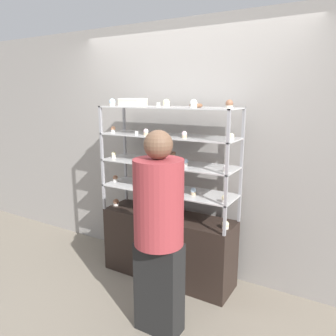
{
  "coord_description": "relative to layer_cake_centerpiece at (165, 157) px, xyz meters",
  "views": [
    {
      "loc": [
        1.58,
        -2.68,
        1.86
      ],
      "look_at": [
        0.0,
        0.0,
        1.17
      ],
      "focal_mm": 35.0,
      "sensor_mm": 36.0,
      "label": 1
    }
  ],
  "objects": [
    {
      "name": "display_base",
      "position": [
        0.04,
        -0.01,
        -0.93
      ],
      "size": [
        1.37,
        0.4,
        0.69
      ],
      "color": "black",
      "rests_on": "ground_plane"
    },
    {
      "name": "back_wall",
      "position": [
        0.04,
        0.34,
        0.03
      ],
      "size": [
        8.0,
        0.05,
        2.6
      ],
      "color": "gray",
      "rests_on": "ground_plane"
    },
    {
      "name": "cupcake_12",
      "position": [
        -0.59,
        -0.05,
        0.25
      ],
      "size": [
        0.05,
        0.05,
        0.06
      ],
      "color": "white",
      "rests_on": "display_riser_upper"
    },
    {
      "name": "cupcake_7",
      "position": [
        0.67,
        -0.11,
        -0.28
      ],
      "size": [
        0.05,
        0.05,
        0.07
      ],
      "color": "white",
      "rests_on": "display_riser_lower"
    },
    {
      "name": "ground_plane",
      "position": [
        0.04,
        -0.01,
        -1.27
      ],
      "size": [
        20.0,
        20.0,
        0.0
      ],
      "primitive_type": "plane",
      "color": "gray"
    },
    {
      "name": "cupcake_1",
      "position": [
        0.05,
        -0.11,
        -0.55
      ],
      "size": [
        0.06,
        0.06,
        0.07
      ],
      "color": "white",
      "rests_on": "display_base"
    },
    {
      "name": "customer_figure",
      "position": [
        0.38,
        -0.73,
        -0.4
      ],
      "size": [
        0.38,
        0.38,
        1.62
      ],
      "color": "black",
      "rests_on": "ground_plane"
    },
    {
      "name": "cupcake_18",
      "position": [
        0.35,
        -0.09,
        0.52
      ],
      "size": [
        0.06,
        0.06,
        0.07
      ],
      "color": "white",
      "rests_on": "display_riser_top"
    },
    {
      "name": "cupcake_15",
      "position": [
        0.68,
        -0.04,
        0.25
      ],
      "size": [
        0.05,
        0.05,
        0.06
      ],
      "color": "beige",
      "rests_on": "display_riser_upper"
    },
    {
      "name": "price_tag_0",
      "position": [
        0.25,
        -0.19,
        -0.56
      ],
      "size": [
        0.04,
        0.0,
        0.04
      ],
      "color": "white",
      "rests_on": "display_base"
    },
    {
      "name": "cupcake_5",
      "position": [
        0.05,
        -0.08,
        -0.28
      ],
      "size": [
        0.05,
        0.05,
        0.07
      ],
      "color": "#CCB28C",
      "rests_on": "display_riser_lower"
    },
    {
      "name": "cupcake_9",
      "position": [
        -0.16,
        -0.05,
        -0.02
      ],
      "size": [
        0.05,
        0.05,
        0.06
      ],
      "color": "#CCB28C",
      "rests_on": "display_riser_middle"
    },
    {
      "name": "layer_cake_centerpiece",
      "position": [
        0.0,
        0.0,
        0.0
      ],
      "size": [
        0.21,
        0.21,
        0.1
      ],
      "color": "beige",
      "rests_on": "display_riser_middle"
    },
    {
      "name": "price_tag_4",
      "position": [
        0.05,
        -0.19,
        0.51
      ],
      "size": [
        0.04,
        0.0,
        0.04
      ],
      "color": "white",
      "rests_on": "display_riser_top"
    },
    {
      "name": "cupcake_8",
      "position": [
        -0.59,
        -0.07,
        -0.02
      ],
      "size": [
        0.05,
        0.05,
        0.06
      ],
      "color": "beige",
      "rests_on": "display_riser_middle"
    },
    {
      "name": "price_tag_2",
      "position": [
        -0.15,
        -0.19,
        -0.03
      ],
      "size": [
        0.04,
        0.0,
        0.04
      ],
      "color": "white",
      "rests_on": "display_riser_middle"
    },
    {
      "name": "cupcake_10",
      "position": [
        0.25,
        -0.04,
        -0.02
      ],
      "size": [
        0.05,
        0.05,
        0.06
      ],
      "color": "white",
      "rests_on": "display_riser_middle"
    },
    {
      "name": "cupcake_11",
      "position": [
        0.67,
        -0.1,
        -0.02
      ],
      "size": [
        0.05,
        0.05,
        0.06
      ],
      "color": "white",
      "rests_on": "display_riser_middle"
    },
    {
      "name": "display_riser_top",
      "position": [
        0.04,
        -0.01,
        0.47
      ],
      "size": [
        1.37,
        0.4,
        0.27
      ],
      "color": "#99999E",
      "rests_on": "display_riser_upper"
    },
    {
      "name": "donut_glazed",
      "position": [
        0.34,
        -0.03,
        0.5
      ],
      "size": [
        0.12,
        0.12,
        0.03
      ],
      "color": "brown",
      "rests_on": "display_riser_top"
    },
    {
      "name": "display_riser_upper",
      "position": [
        0.04,
        -0.01,
        0.2
      ],
      "size": [
        1.37,
        0.4,
        0.27
      ],
      "color": "#99999E",
      "rests_on": "display_riser_middle"
    },
    {
      "name": "cupcake_19",
      "position": [
        0.66,
        -0.07,
        0.52
      ],
      "size": [
        0.06,
        0.06,
        0.07
      ],
      "color": "beige",
      "rests_on": "display_riser_top"
    },
    {
      "name": "display_riser_middle",
      "position": [
        0.04,
        -0.01,
        -0.07
      ],
      "size": [
        1.37,
        0.4,
        0.27
      ],
      "color": "#99999E",
      "rests_on": "display_riser_lower"
    },
    {
      "name": "cupcake_6",
      "position": [
        0.34,
        -0.05,
        -0.28
      ],
      "size": [
        0.05,
        0.05,
        0.07
      ],
      "color": "#CCB28C",
      "rests_on": "display_riser_lower"
    },
    {
      "name": "display_riser_lower",
      "position": [
        0.04,
        -0.01,
        -0.33
      ],
      "size": [
        1.37,
        0.4,
        0.27
      ],
      "color": "#99999E",
      "rests_on": "display_base"
    },
    {
      "name": "cupcake_4",
      "position": [
        -0.28,
        -0.08,
        -0.28
      ],
      "size": [
        0.05,
        0.05,
        0.07
      ],
      "color": "white",
      "rests_on": "display_riser_lower"
    },
    {
      "name": "price_tag_1",
      "position": [
        0.13,
        -0.19,
        -0.29
      ],
      "size": [
        0.04,
        0.0,
        0.04
      ],
      "color": "white",
      "rests_on": "display_riser_lower"
    },
    {
      "name": "cupcake_3",
      "position": [
        -0.6,
        -0.04,
        -0.28
      ],
      "size": [
        0.05,
        0.05,
        0.07
      ],
      "color": "white",
      "rests_on": "display_riser_lower"
    },
    {
      "name": "cupcake_0",
      "position": [
        -0.59,
        -0.05,
        -0.55
      ],
      "size": [
        0.06,
        0.06,
        0.07
      ],
      "color": "white",
      "rests_on": "display_base"
    },
    {
      "name": "sheet_cake_frosted",
      "position": [
        -0.35,
        -0.04,
        0.52
      ],
      "size": [
        0.23,
        0.18,
        0.07
      ],
      "color": "beige",
      "rests_on": "display_riser_top"
    },
    {
      "name": "cupcake_2",
      "position": [
        0.66,
        -0.05,
        -0.55
      ],
      "size": [
        0.06,
        0.06,
        0.07
      ],
      "color": "beige",
      "rests_on": "display_base"
    },
    {
      "name": "cupcake_16",
      "position": [
        -0.58,
        -0.07,
        0.52
      ],
      "size": [
        0.06,
        0.06,
        0.07
      ],
      "color": "beige",
      "rests_on": "display_riser_top"
    },
    {
      "name": "cupcake_17",
      "position": [
        0.05,
        -0.06,
        0.52
      ],
      "size": [
        0.06,
        0.06,
        0.07
      ],
      "color": "beige",
      "rests_on": "display_riser_top"
    },
    {
      "name": "price_tag_3",
      "position": [
        -0.2,
        -0.19,
        0.24
      ],
      "size": [
        0.04,
        0.0,
        0.04
      ],
      "color": "white",
      "rests_on": "display_riser_upper"
    },
    {
      "name": "cupcake_13",
      "position": [
        -0.16,
        -0.09,
        0.25
      ],
      "size": [
        0.05,
        0.05,
        0.06
      ],
      "color": "#CCB28C",
      "rests_on": "display_riser_upper"
    },
    {
      "name": "cupcake_14",
      "position": [
        0.26,
        -0.09,
        0.25
      ],
      "size": [
        0.05,
        0.05,
        0.06
      ],
      "color": "#CCB28C",
      "rests_on": "display_riser_upper"
    }
  ]
}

